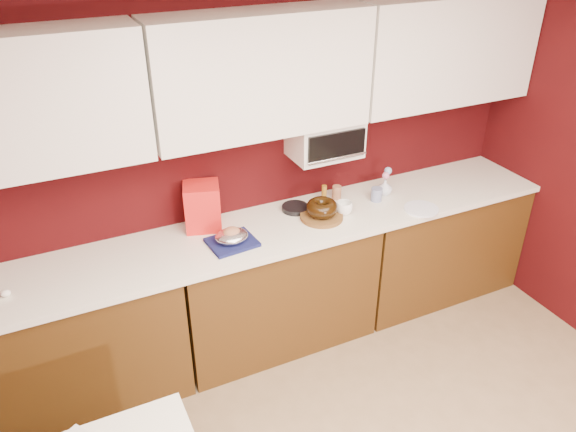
# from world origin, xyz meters

# --- Properties ---
(wall_back) EXTENTS (4.00, 0.02, 2.50)m
(wall_back) POSITION_xyz_m (0.00, 2.25, 1.25)
(wall_back) COLOR #380709
(wall_back) RESTS_ON floor
(base_cabinet_left) EXTENTS (1.31, 0.58, 0.86)m
(base_cabinet_left) POSITION_xyz_m (-1.33, 1.94, 0.43)
(base_cabinet_left) COLOR #482C0E
(base_cabinet_left) RESTS_ON floor
(base_cabinet_center) EXTENTS (1.31, 0.58, 0.86)m
(base_cabinet_center) POSITION_xyz_m (0.00, 1.94, 0.43)
(base_cabinet_center) COLOR #482C0E
(base_cabinet_center) RESTS_ON floor
(base_cabinet_right) EXTENTS (1.31, 0.58, 0.86)m
(base_cabinet_right) POSITION_xyz_m (1.33, 1.94, 0.43)
(base_cabinet_right) COLOR #482C0E
(base_cabinet_right) RESTS_ON floor
(countertop) EXTENTS (4.00, 0.62, 0.04)m
(countertop) POSITION_xyz_m (0.00, 1.94, 0.88)
(countertop) COLOR white
(countertop) RESTS_ON base_cabinet_center
(upper_cabinet_left) EXTENTS (1.31, 0.33, 0.70)m
(upper_cabinet_left) POSITION_xyz_m (-1.33, 2.08, 1.85)
(upper_cabinet_left) COLOR white
(upper_cabinet_left) RESTS_ON wall_back
(upper_cabinet_center) EXTENTS (1.31, 0.33, 0.70)m
(upper_cabinet_center) POSITION_xyz_m (0.00, 2.08, 1.85)
(upper_cabinet_center) COLOR white
(upper_cabinet_center) RESTS_ON wall_back
(upper_cabinet_right) EXTENTS (1.31, 0.33, 0.70)m
(upper_cabinet_right) POSITION_xyz_m (1.33, 2.08, 1.85)
(upper_cabinet_right) COLOR white
(upper_cabinet_right) RESTS_ON wall_back
(toaster_oven) EXTENTS (0.45, 0.30, 0.25)m
(toaster_oven) POSITION_xyz_m (0.45, 2.10, 1.38)
(toaster_oven) COLOR white
(toaster_oven) RESTS_ON upper_cabinet_center
(toaster_oven_door) EXTENTS (0.40, 0.02, 0.18)m
(toaster_oven_door) POSITION_xyz_m (0.45, 1.94, 1.38)
(toaster_oven_door) COLOR black
(toaster_oven_door) RESTS_ON toaster_oven
(toaster_oven_handle) EXTENTS (0.42, 0.02, 0.02)m
(toaster_oven_handle) POSITION_xyz_m (0.45, 1.93, 1.30)
(toaster_oven_handle) COLOR silver
(toaster_oven_handle) RESTS_ON toaster_oven
(cake_base) EXTENTS (0.37, 0.37, 0.03)m
(cake_base) POSITION_xyz_m (0.34, 1.91, 0.91)
(cake_base) COLOR brown
(cake_base) RESTS_ON countertop
(bundt_cake) EXTENTS (0.21, 0.21, 0.08)m
(bundt_cake) POSITION_xyz_m (0.34, 1.91, 0.98)
(bundt_cake) COLOR black
(bundt_cake) RESTS_ON cake_base
(navy_towel) EXTENTS (0.30, 0.26, 0.02)m
(navy_towel) POSITION_xyz_m (-0.30, 1.87, 0.91)
(navy_towel) COLOR #14184D
(navy_towel) RESTS_ON countertop
(foil_ham_nest) EXTENTS (0.22, 0.19, 0.08)m
(foil_ham_nest) POSITION_xyz_m (-0.30, 1.87, 0.96)
(foil_ham_nest) COLOR silver
(foil_ham_nest) RESTS_ON navy_towel
(roasted_ham) EXTENTS (0.12, 0.11, 0.07)m
(roasted_ham) POSITION_xyz_m (-0.30, 1.87, 0.98)
(roasted_ham) COLOR #B47352
(roasted_ham) RESTS_ON foil_ham_nest
(pandoro_box) EXTENTS (0.27, 0.25, 0.30)m
(pandoro_box) POSITION_xyz_m (-0.39, 2.13, 1.05)
(pandoro_box) COLOR red
(pandoro_box) RESTS_ON countertop
(dark_pan) EXTENTS (0.22, 0.22, 0.03)m
(dark_pan) POSITION_xyz_m (0.23, 2.08, 0.92)
(dark_pan) COLOR black
(dark_pan) RESTS_ON countertop
(coffee_mug) EXTENTS (0.12, 0.12, 0.11)m
(coffee_mug) POSITION_xyz_m (0.50, 1.90, 0.95)
(coffee_mug) COLOR white
(coffee_mug) RESTS_ON countertop
(blue_jar) EXTENTS (0.09, 0.09, 0.09)m
(blue_jar) POSITION_xyz_m (0.80, 1.97, 0.95)
(blue_jar) COLOR navy
(blue_jar) RESTS_ON countertop
(flower_vase) EXTENTS (0.09, 0.09, 0.13)m
(flower_vase) POSITION_xyz_m (0.90, 2.02, 0.96)
(flower_vase) COLOR silver
(flower_vase) RESTS_ON countertop
(flower_pink) EXTENTS (0.05, 0.05, 0.05)m
(flower_pink) POSITION_xyz_m (0.90, 2.02, 1.05)
(flower_pink) COLOR pink
(flower_pink) RESTS_ON flower_vase
(flower_blue) EXTENTS (0.05, 0.05, 0.05)m
(flower_blue) POSITION_xyz_m (0.93, 2.04, 1.07)
(flower_blue) COLOR #84A7D4
(flower_blue) RESTS_ON flower_vase
(china_plate) EXTENTS (0.30, 0.30, 0.01)m
(china_plate) POSITION_xyz_m (1.00, 1.72, 0.91)
(china_plate) COLOR white
(china_plate) RESTS_ON countertop
(amber_bottle) EXTENTS (0.05, 0.05, 0.11)m
(amber_bottle) POSITION_xyz_m (0.48, 2.14, 0.95)
(amber_bottle) COLOR #9D691C
(amber_bottle) RESTS_ON countertop
(paper_cup) EXTENTS (0.08, 0.08, 0.09)m
(paper_cup) POSITION_xyz_m (0.57, 2.11, 0.95)
(paper_cup) COLOR #9A6446
(paper_cup) RESTS_ON countertop
(egg_right) EXTENTS (0.06, 0.05, 0.04)m
(egg_right) POSITION_xyz_m (-1.56, 1.90, 0.92)
(egg_right) COLOR white
(egg_right) RESTS_ON countertop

